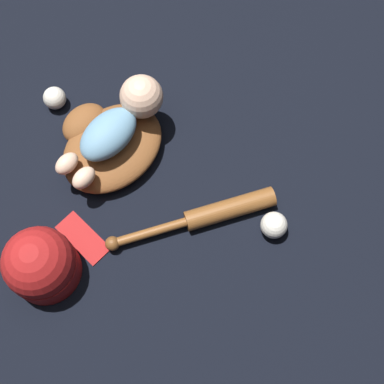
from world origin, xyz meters
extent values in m
plane|color=black|center=(0.00, 0.00, 0.00)|extent=(6.00, 6.00, 0.00)
ellipsoid|color=brown|center=(0.01, -0.01, 0.04)|extent=(0.31, 0.24, 0.08)
ellipsoid|color=brown|center=(0.01, 0.11, 0.04)|extent=(0.14, 0.11, 0.08)
ellipsoid|color=#6693B2|center=(0.01, -0.01, 0.12)|extent=(0.18, 0.12, 0.08)
sphere|color=beige|center=(0.14, 0.00, 0.13)|extent=(0.12, 0.12, 0.12)
ellipsoid|color=beige|center=(-0.12, 0.02, 0.10)|extent=(0.07, 0.05, 0.05)
ellipsoid|color=beige|center=(-0.12, -0.04, 0.10)|extent=(0.07, 0.05, 0.05)
cylinder|color=brown|center=(0.09, -0.36, 0.03)|extent=(0.24, 0.17, 0.05)
cylinder|color=brown|center=(-0.10, -0.25, 0.03)|extent=(0.18, 0.12, 0.02)
sphere|color=brown|center=(-0.19, -0.20, 0.03)|extent=(0.04, 0.04, 0.04)
sphere|color=silver|center=(0.13, -0.48, 0.04)|extent=(0.07, 0.07, 0.07)
sphere|color=silver|center=(0.01, 0.23, 0.03)|extent=(0.07, 0.07, 0.07)
cylinder|color=maroon|center=(-0.35, -0.12, 0.04)|extent=(0.18, 0.18, 0.07)
sphere|color=maroon|center=(-0.35, -0.12, 0.09)|extent=(0.18, 0.18, 0.18)
cube|color=maroon|center=(-0.23, -0.12, 0.00)|extent=(0.07, 0.16, 0.01)
camera|label=1|loc=(-0.34, -0.61, 1.37)|focal=50.00mm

